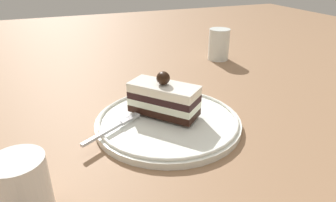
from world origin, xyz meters
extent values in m
plane|color=#8A6648|center=(0.00, 0.00, 0.00)|extent=(2.40, 2.40, 0.00)
cylinder|color=white|center=(0.00, 0.02, 0.01)|extent=(0.25, 0.25, 0.01)
torus|color=white|center=(0.00, 0.02, 0.01)|extent=(0.24, 0.24, 0.01)
cube|color=black|center=(-0.02, 0.02, 0.02)|extent=(0.12, 0.12, 0.01)
cube|color=white|center=(-0.02, 0.02, 0.04)|extent=(0.12, 0.12, 0.01)
cube|color=black|center=(-0.02, 0.02, 0.05)|extent=(0.12, 0.12, 0.01)
cube|color=white|center=(-0.02, 0.02, 0.06)|extent=(0.12, 0.12, 0.01)
cube|color=white|center=(-0.02, 0.02, 0.07)|extent=(0.13, 0.12, 0.00)
sphere|color=black|center=(-0.02, 0.01, 0.08)|extent=(0.02, 0.02, 0.02)
cube|color=silver|center=(0.02, -0.10, 0.02)|extent=(0.05, 0.07, 0.00)
cube|color=silver|center=(-0.01, -0.06, 0.02)|extent=(0.02, 0.02, 0.00)
cube|color=silver|center=(-0.01, -0.04, 0.02)|extent=(0.01, 0.02, 0.00)
cube|color=silver|center=(-0.02, -0.04, 0.02)|extent=(0.01, 0.02, 0.00)
cube|color=silver|center=(-0.02, -0.04, 0.02)|extent=(0.01, 0.02, 0.00)
cube|color=silver|center=(-0.02, -0.04, 0.02)|extent=(0.01, 0.02, 0.00)
cylinder|color=white|center=(-0.30, 0.29, 0.04)|extent=(0.06, 0.06, 0.09)
cylinder|color=orange|center=(-0.30, 0.29, 0.02)|extent=(0.05, 0.05, 0.04)
cylinder|color=white|center=(0.13, -0.21, 0.04)|extent=(0.06, 0.06, 0.08)
cylinder|color=orange|center=(0.13, -0.21, 0.02)|extent=(0.05, 0.05, 0.04)
camera|label=1|loc=(0.43, -0.15, 0.26)|focal=32.14mm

